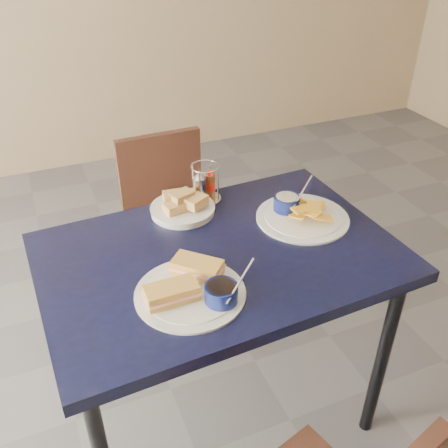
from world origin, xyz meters
name	(u,v)px	position (x,y,z in m)	size (l,w,h in m)	color
dining_table	(220,271)	(0.16, 0.16, 0.67)	(1.11, 0.77, 0.75)	black
chair_far	(169,212)	(0.20, 0.89, 0.46)	(0.39, 0.37, 0.80)	black
sandwich_plate	(193,287)	(0.02, 0.01, 0.77)	(0.32, 0.31, 0.12)	white
plantain_plate	(298,213)	(0.48, 0.24, 0.77)	(0.31, 0.31, 0.12)	white
bread_basket	(183,206)	(0.12, 0.42, 0.78)	(0.22, 0.22, 0.08)	white
condiment_caddy	(204,186)	(0.22, 0.47, 0.81)	(0.11, 0.11, 0.14)	silver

